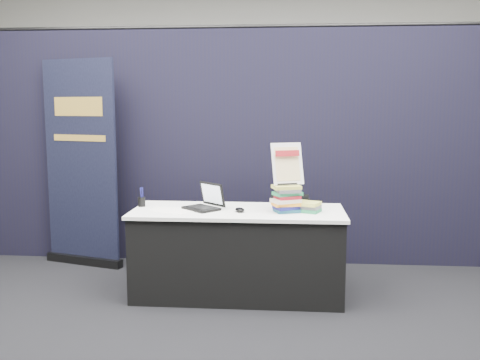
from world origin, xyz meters
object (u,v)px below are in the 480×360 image
object	(u,v)px
laptop	(202,203)
pullup_banner	(81,175)
book_stack_short	(309,207)
display_table	(238,252)
info_sign	(287,164)
stacking_chair	(289,236)
book_stack_tall	(287,199)

from	to	relation	value
laptop	pullup_banner	world-z (taller)	pullup_banner
laptop	book_stack_short	xyz separation A→B (m)	(0.91, -0.05, -0.01)
display_table	pullup_banner	size ratio (longest dim) A/B	0.86
pullup_banner	laptop	bearing A→B (deg)	-13.00
display_table	info_sign	world-z (taller)	info_sign
pullup_banner	stacking_chair	bearing A→B (deg)	4.52
book_stack_tall	book_stack_short	xyz separation A→B (m)	(0.18, 0.04, -0.07)
book_stack_tall	book_stack_short	bearing A→B (deg)	11.22
info_sign	display_table	bearing A→B (deg)	152.19
book_stack_short	stacking_chair	size ratio (longest dim) A/B	0.30
laptop	book_stack_tall	world-z (taller)	book_stack_tall
book_stack_tall	pullup_banner	distance (m)	2.26
stacking_chair	book_stack_tall	bearing A→B (deg)	-96.06
display_table	info_sign	bearing A→B (deg)	-5.79
display_table	pullup_banner	bearing A→B (deg)	154.82
display_table	stacking_chair	size ratio (longest dim) A/B	2.21
laptop	book_stack_short	distance (m)	0.91
pullup_banner	stacking_chair	size ratio (longest dim) A/B	2.58
stacking_chair	info_sign	bearing A→B (deg)	-96.39
book_stack_tall	stacking_chair	world-z (taller)	book_stack_tall
info_sign	pullup_banner	bearing A→B (deg)	136.32
display_table	laptop	size ratio (longest dim) A/B	4.53
display_table	laptop	bearing A→B (deg)	177.55
laptop	stacking_chair	xyz separation A→B (m)	(0.76, 0.32, -0.35)
laptop	stacking_chair	world-z (taller)	laptop
book_stack_tall	stacking_chair	xyz separation A→B (m)	(0.03, 0.41, -0.41)
display_table	stacking_chair	xyz separation A→B (m)	(0.44, 0.33, 0.08)
display_table	book_stack_tall	size ratio (longest dim) A/B	7.09
display_table	stacking_chair	world-z (taller)	stacking_chair
book_stack_tall	info_sign	bearing A→B (deg)	90.00
info_sign	pullup_banner	size ratio (longest dim) A/B	0.17
laptop	book_stack_tall	bearing A→B (deg)	36.28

